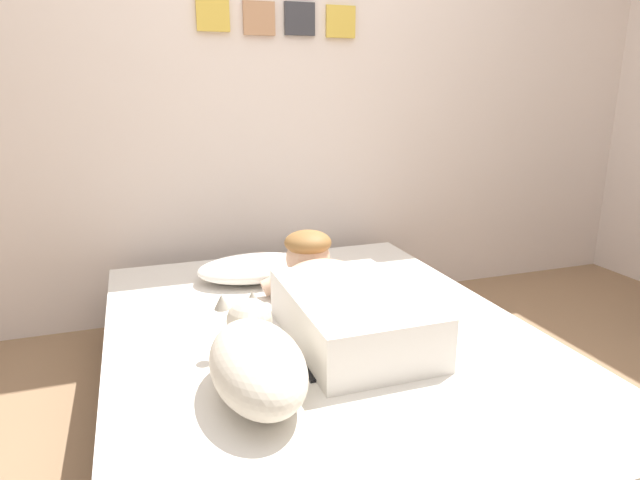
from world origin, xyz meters
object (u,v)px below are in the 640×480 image
at_px(dog, 256,359).
at_px(cell_phone, 314,369).
at_px(pillow, 255,268).
at_px(person_lying, 338,298).
at_px(coffee_cup, 311,274).
at_px(bed, 321,374).

bearing_deg(dog, cell_phone, 16.77).
relative_size(pillow, person_lying, 0.57).
bearing_deg(coffee_cup, pillow, 153.32).
bearing_deg(person_lying, pillow, 107.38).
xyz_separation_m(bed, dog, (-0.31, -0.33, 0.29)).
height_order(dog, cell_phone, dog).
bearing_deg(cell_phone, bed, 66.34).
bearing_deg(pillow, dog, -102.22).
bearing_deg(coffee_cup, dog, -117.83).
height_order(bed, dog, dog).
relative_size(coffee_cup, cell_phone, 0.89).
bearing_deg(dog, bed, 46.67).
bearing_deg(bed, coffee_cup, 76.04).
distance_m(person_lying, coffee_cup, 0.48).
xyz_separation_m(dog, cell_phone, (0.19, 0.06, -0.10)).
relative_size(dog, coffee_cup, 4.60).
bearing_deg(pillow, person_lying, -72.62).
bearing_deg(pillow, bed, -79.86).
distance_m(pillow, cell_phone, 0.88).
xyz_separation_m(bed, person_lying, (0.07, 0.02, 0.29)).
height_order(pillow, coffee_cup, pillow).
relative_size(bed, pillow, 3.86).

